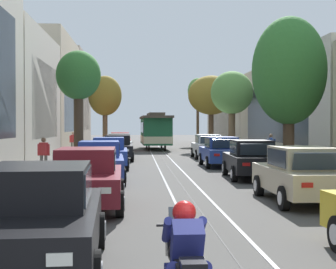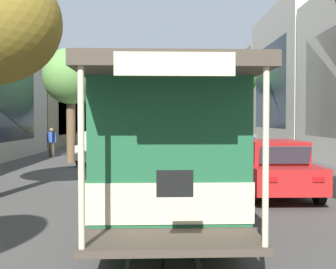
{
  "view_description": "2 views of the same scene",
  "coord_description": "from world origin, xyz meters",
  "px_view_note": "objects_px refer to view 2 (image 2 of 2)",
  "views": [
    {
      "loc": [
        -1.58,
        -4.01,
        2.19
      ],
      "look_at": [
        0.55,
        31.37,
        1.53
      ],
      "focal_mm": 53.54,
      "sensor_mm": 36.0,
      "label": 1
    },
    {
      "loc": [
        0.01,
        51.27,
        2.16
      ],
      "look_at": [
        -0.43,
        17.92,
        1.05
      ],
      "focal_mm": 48.09,
      "sensor_mm": 36.0,
      "label": 2
    }
  ],
  "objects_px": {
    "parked_car_black_near_left": "(191,132)",
    "parked_car_blue_fourth_right": "(119,141)",
    "parked_car_black_fifth_left": "(215,145)",
    "street_tree_kerb_right_near": "(117,94)",
    "parked_car_blue_mid_left": "(200,136)",
    "cable_car_trolley": "(163,142)",
    "street_tree_kerb_left_near": "(208,84)",
    "parked_car_white_fifth_right": "(102,147)",
    "street_tree_kerb_right_mid": "(71,78)",
    "pedestrian_on_right_pavement": "(52,141)",
    "street_tree_kerb_left_second": "(238,79)",
    "parked_car_beige_second_right": "(129,134)",
    "parked_car_maroon_second_left": "(193,134)",
    "parked_car_blue_fourth_left": "(207,140)",
    "street_tree_kerb_right_second": "(103,91)",
    "parked_car_red_far_left": "(272,168)",
    "fire_hydrant": "(121,136)",
    "parked_car_grey_sixth_left": "(233,152)",
    "pedestrian_on_left_pavement": "(244,137)",
    "parked_car_yellow_near_right": "(136,132)",
    "parked_car_black_mid_right": "(123,137)",
    "motorcycle_with_rider": "(172,133)"
  },
  "relations": [
    {
      "from": "parked_car_black_mid_right",
      "to": "parked_car_white_fifth_right",
      "type": "xyz_separation_m",
      "value": [
        -0.01,
        12.58,
        0.0
      ]
    },
    {
      "from": "pedestrian_on_left_pavement",
      "to": "pedestrian_on_right_pavement",
      "type": "xyz_separation_m",
      "value": [
        12.22,
        6.42,
        0.03
      ]
    },
    {
      "from": "parked_car_black_fifth_left",
      "to": "parked_car_red_far_left",
      "type": "xyz_separation_m",
      "value": [
        -0.27,
        11.55,
        0.0
      ]
    },
    {
      "from": "parked_car_blue_fourth_right",
      "to": "cable_car_trolley",
      "type": "relative_size",
      "value": 0.48
    },
    {
      "from": "parked_car_blue_fourth_right",
      "to": "parked_car_white_fifth_right",
      "type": "xyz_separation_m",
      "value": [
        0.25,
        6.69,
        0.0
      ]
    },
    {
      "from": "parked_car_white_fifth_right",
      "to": "parked_car_blue_fourth_right",
      "type": "bearing_deg",
      "value": -92.11
    },
    {
      "from": "parked_car_beige_second_right",
      "to": "fire_hydrant",
      "type": "relative_size",
      "value": 5.19
    },
    {
      "from": "parked_car_black_mid_right",
      "to": "motorcycle_with_rider",
      "type": "relative_size",
      "value": 2.22
    },
    {
      "from": "parked_car_blue_fourth_left",
      "to": "motorcycle_with_rider",
      "type": "relative_size",
      "value": 2.21
    },
    {
      "from": "parked_car_white_fifth_right",
      "to": "street_tree_kerb_right_mid",
      "type": "relative_size",
      "value": 0.76
    },
    {
      "from": "parked_car_maroon_second_left",
      "to": "parked_car_beige_second_right",
      "type": "height_order",
      "value": "same"
    },
    {
      "from": "parked_car_black_near_left",
      "to": "parked_car_blue_fourth_right",
      "type": "xyz_separation_m",
      "value": [
        5.88,
        18.58,
        0.0
      ]
    },
    {
      "from": "parked_car_red_far_left",
      "to": "fire_hydrant",
      "type": "relative_size",
      "value": 5.22
    },
    {
      "from": "parked_car_black_mid_right",
      "to": "street_tree_kerb_right_near",
      "type": "xyz_separation_m",
      "value": [
        1.48,
        -10.3,
        3.9
      ]
    },
    {
      "from": "parked_car_blue_fourth_left",
      "to": "parked_car_blue_fourth_right",
      "type": "xyz_separation_m",
      "value": [
        5.82,
        0.94,
        0.0
      ]
    },
    {
      "from": "parked_car_beige_second_right",
      "to": "parked_car_yellow_near_right",
      "type": "bearing_deg",
      "value": -91.79
    },
    {
      "from": "street_tree_kerb_left_second",
      "to": "parked_car_blue_fourth_left",
      "type": "bearing_deg",
      "value": -48.32
    },
    {
      "from": "parked_car_yellow_near_right",
      "to": "parked_car_maroon_second_left",
      "type": "bearing_deg",
      "value": 132.73
    },
    {
      "from": "street_tree_kerb_left_second",
      "to": "street_tree_kerb_right_mid",
      "type": "bearing_deg",
      "value": 30.33
    },
    {
      "from": "parked_car_black_fifth_left",
      "to": "parked_car_red_far_left",
      "type": "distance_m",
      "value": 11.55
    },
    {
      "from": "parked_car_blue_fourth_right",
      "to": "cable_car_trolley",
      "type": "height_order",
      "value": "cable_car_trolley"
    },
    {
      "from": "parked_car_blue_fourth_right",
      "to": "street_tree_kerb_right_mid",
      "type": "xyz_separation_m",
      "value": [
        1.8,
        6.5,
        3.46
      ]
    },
    {
      "from": "street_tree_kerb_left_near",
      "to": "cable_car_trolley",
      "type": "distance_m",
      "value": 36.95
    },
    {
      "from": "cable_car_trolley",
      "to": "street_tree_kerb_left_near",
      "type": "bearing_deg",
      "value": -97.37
    },
    {
      "from": "parked_car_blue_mid_left",
      "to": "cable_car_trolley",
      "type": "height_order",
      "value": "cable_car_trolley"
    },
    {
      "from": "street_tree_kerb_right_mid",
      "to": "pedestrian_on_left_pavement",
      "type": "bearing_deg",
      "value": -137.45
    },
    {
      "from": "street_tree_kerb_right_near",
      "to": "parked_car_yellow_near_right",
      "type": "bearing_deg",
      "value": -120.24
    },
    {
      "from": "parked_car_grey_sixth_left",
      "to": "pedestrian_on_left_pavement",
      "type": "distance_m",
      "value": 14.03
    },
    {
      "from": "parked_car_red_far_left",
      "to": "parked_car_white_fifth_right",
      "type": "relative_size",
      "value": 1.0
    },
    {
      "from": "parked_car_black_fifth_left",
      "to": "pedestrian_on_right_pavement",
      "type": "height_order",
      "value": "pedestrian_on_right_pavement"
    },
    {
      "from": "parked_car_blue_mid_left",
      "to": "parked_car_beige_second_right",
      "type": "relative_size",
      "value": 1.01
    },
    {
      "from": "parked_car_yellow_near_right",
      "to": "parked_car_black_mid_right",
      "type": "relative_size",
      "value": 1.0
    },
    {
      "from": "street_tree_kerb_right_second",
      "to": "parked_car_grey_sixth_left",
      "type": "bearing_deg",
      "value": 114.57
    },
    {
      "from": "parked_car_blue_mid_left",
      "to": "parked_car_red_far_left",
      "type": "distance_m",
      "value": 23.47
    },
    {
      "from": "pedestrian_on_right_pavement",
      "to": "street_tree_kerb_right_second",
      "type": "bearing_deg",
      "value": -100.71
    },
    {
      "from": "parked_car_blue_mid_left",
      "to": "street_tree_kerb_right_mid",
      "type": "relative_size",
      "value": 0.77
    },
    {
      "from": "fire_hydrant",
      "to": "parked_car_beige_second_right",
      "type": "bearing_deg",
      "value": 102.5
    },
    {
      "from": "pedestrian_on_right_pavement",
      "to": "parked_car_beige_second_right",
      "type": "bearing_deg",
      "value": -102.05
    },
    {
      "from": "parked_car_white_fifth_right",
      "to": "street_tree_kerb_right_mid",
      "type": "distance_m",
      "value": 3.8
    },
    {
      "from": "parked_car_blue_mid_left",
      "to": "parked_car_beige_second_right",
      "type": "xyz_separation_m",
      "value": [
        6.08,
        -5.34,
        0.0
      ]
    },
    {
      "from": "cable_car_trolley",
      "to": "parked_car_blue_fourth_right",
      "type": "bearing_deg",
      "value": -81.64
    },
    {
      "from": "parked_car_beige_second_right",
      "to": "motorcycle_with_rider",
      "type": "distance_m",
      "value": 9.53
    },
    {
      "from": "street_tree_kerb_right_second",
      "to": "street_tree_kerb_left_near",
      "type": "bearing_deg",
      "value": -129.05
    },
    {
      "from": "parked_car_black_fifth_left",
      "to": "parked_car_blue_fourth_right",
      "type": "bearing_deg",
      "value": -41.71
    },
    {
      "from": "parked_car_black_mid_right",
      "to": "parked_car_black_near_left",
      "type": "bearing_deg",
      "value": -115.8
    },
    {
      "from": "street_tree_kerb_right_near",
      "to": "parked_car_blue_mid_left",
      "type": "bearing_deg",
      "value": 129.28
    },
    {
      "from": "parked_car_beige_second_right",
      "to": "street_tree_kerb_left_near",
      "type": "distance_m",
      "value": 10.57
    },
    {
      "from": "cable_car_trolley",
      "to": "parked_car_black_mid_right",
      "type": "bearing_deg",
      "value": -83.02
    },
    {
      "from": "pedestrian_on_right_pavement",
      "to": "street_tree_kerb_left_second",
      "type": "bearing_deg",
      "value": -168.34
    },
    {
      "from": "street_tree_kerb_left_second",
      "to": "street_tree_kerb_right_second",
      "type": "xyz_separation_m",
      "value": [
        9.38,
        -6.91,
        -0.3
      ]
    }
  ]
}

